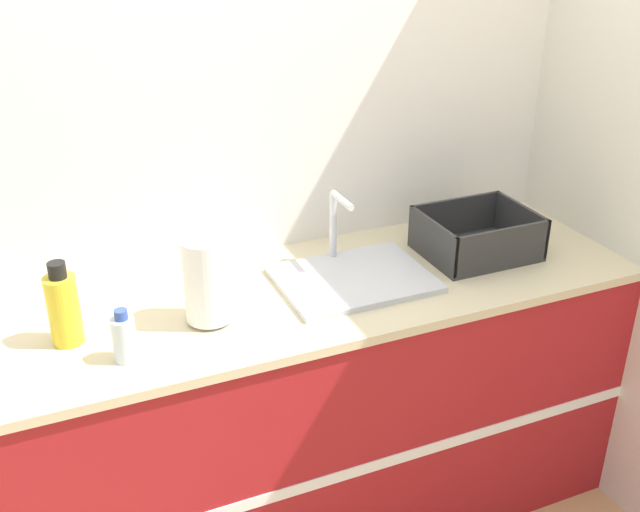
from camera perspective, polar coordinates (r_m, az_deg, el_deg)
wall_back at (r=2.48m, az=-5.27°, el=8.34°), size 4.63×0.06×2.60m
wall_right at (r=2.77m, az=20.70°, el=8.65°), size 0.06×2.64×2.60m
counter_cabinet at (r=2.58m, az=-1.97°, el=-11.82°), size 2.26×0.67×0.94m
sink at (r=2.37m, az=2.50°, el=-1.51°), size 0.47×0.36×0.25m
paper_towel_roll at (r=2.12m, az=-8.59°, el=-1.84°), size 0.13×0.13×0.26m
dish_rack at (r=2.59m, az=11.83°, el=1.27°), size 0.36×0.30×0.15m
bottle_clear at (r=2.03m, az=-14.70°, el=-6.05°), size 0.06×0.06×0.15m
bottle_yellow at (r=2.13m, az=-18.96°, el=-3.75°), size 0.09×0.09×0.24m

